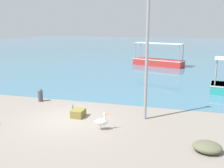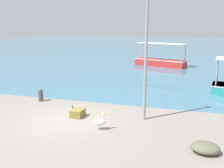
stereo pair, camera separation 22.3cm
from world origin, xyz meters
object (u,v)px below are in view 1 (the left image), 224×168
net_pile (207,147)px  cargo_crate (78,113)px  lamp_post (147,49)px  mooring_bollard (40,95)px  pelican (101,122)px  fishing_boat_center (158,61)px  glass_bottle (73,107)px

net_pile → cargo_crate: 6.27m
lamp_post → mooring_bollard: bearing=169.1°
mooring_bollard → cargo_crate: size_ratio=1.12×
cargo_crate → mooring_bollard: bearing=150.2°
pelican → mooring_bollard: size_ratio=1.04×
fishing_boat_center → lamp_post: (0.96, -17.26, 2.90)m
fishing_boat_center → net_pile: bearing=-79.7°
fishing_boat_center → glass_bottle: (-3.08, -16.83, -0.43)m
lamp_post → fishing_boat_center: bearing=93.2°
fishing_boat_center → lamp_post: size_ratio=0.98×
glass_bottle → cargo_crate: bearing=-53.2°
mooring_bollard → glass_bottle: bearing=-18.5°
cargo_crate → fishing_boat_center: bearing=82.6°
net_pile → glass_bottle: 7.38m
cargo_crate → glass_bottle: size_ratio=2.53×
mooring_bollard → glass_bottle: size_ratio=2.84×
mooring_bollard → net_pile: mooring_bollard is taller
glass_bottle → mooring_bollard: bearing=161.5°
glass_bottle → net_pile: bearing=-25.0°
pelican → lamp_post: (1.66, 1.82, 3.07)m
fishing_boat_center → net_pile: (3.61, -19.95, -0.35)m
net_pile → glass_bottle: (-6.69, 3.11, -0.08)m
mooring_bollard → cargo_crate: 3.76m
net_pile → pelican: bearing=168.6°
fishing_boat_center → mooring_bollard: fishing_boat_center is taller
lamp_post → net_pile: size_ratio=5.97×
mooring_bollard → glass_bottle: mooring_bollard is taller
lamp_post → cargo_crate: 4.66m
fishing_boat_center → mooring_bollard: size_ratio=7.86×
mooring_bollard → cargo_crate: mooring_bollard is taller
pelican → glass_bottle: pelican is taller
fishing_boat_center → cargo_crate: (-2.31, -17.86, -0.35)m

